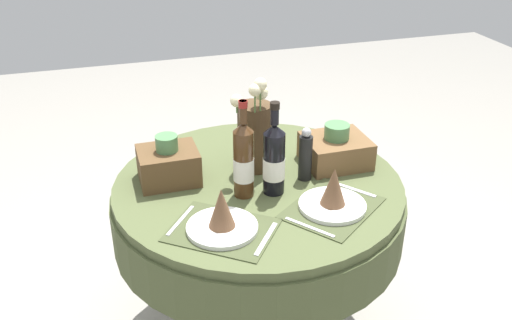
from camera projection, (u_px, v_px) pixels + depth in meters
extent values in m
cylinder|color=#4C5633|center=(258.00, 186.00, 2.20)|extent=(1.11, 1.11, 0.04)
cylinder|color=#464F2E|center=(258.00, 212.00, 2.26)|extent=(1.13, 1.13, 0.20)
cylinder|color=black|center=(258.00, 262.00, 2.37)|extent=(0.12, 0.12, 0.70)
cube|color=#41492B|center=(222.00, 230.00, 1.90)|extent=(0.43, 0.41, 0.00)
cylinder|color=white|center=(222.00, 228.00, 1.90)|extent=(0.24, 0.24, 0.02)
cone|color=brown|center=(222.00, 208.00, 1.86)|extent=(0.09, 0.09, 0.14)
cube|color=silver|center=(181.00, 220.00, 1.95)|extent=(0.12, 0.16, 0.00)
cube|color=silver|center=(266.00, 239.00, 1.85)|extent=(0.13, 0.16, 0.00)
cube|color=#41492B|center=(332.00, 208.00, 2.02)|extent=(0.43, 0.41, 0.00)
cylinder|color=white|center=(332.00, 205.00, 2.02)|extent=(0.24, 0.24, 0.02)
cone|color=brown|center=(334.00, 186.00, 1.98)|extent=(0.09, 0.09, 0.14)
cube|color=silver|center=(310.00, 227.00, 1.91)|extent=(0.12, 0.16, 0.00)
cube|color=silver|center=(352.00, 189.00, 2.13)|extent=(0.13, 0.16, 0.00)
cylinder|color=#47331E|center=(255.00, 137.00, 2.23)|extent=(0.13, 0.13, 0.27)
sphere|color=beige|center=(237.00, 101.00, 2.08)|extent=(0.05, 0.05, 0.05)
cylinder|color=#4C7038|center=(237.00, 109.00, 2.09)|extent=(0.01, 0.01, 0.03)
sphere|color=beige|center=(260.00, 84.00, 2.07)|extent=(0.05, 0.05, 0.05)
cylinder|color=#4C7038|center=(260.00, 100.00, 2.09)|extent=(0.01, 0.01, 0.09)
sphere|color=beige|center=(260.00, 92.00, 2.12)|extent=(0.06, 0.06, 0.06)
cylinder|color=#4C7038|center=(260.00, 102.00, 2.14)|extent=(0.01, 0.01, 0.04)
sphere|color=beige|center=(255.00, 90.00, 2.06)|extent=(0.05, 0.05, 0.05)
cylinder|color=#4C7038|center=(255.00, 103.00, 2.08)|extent=(0.01, 0.01, 0.07)
cylinder|color=black|center=(274.00, 163.00, 2.07)|extent=(0.08, 0.08, 0.24)
cylinder|color=silver|center=(274.00, 168.00, 2.08)|extent=(0.08, 0.08, 0.08)
cone|color=black|center=(274.00, 129.00, 2.01)|extent=(0.08, 0.08, 0.04)
cylinder|color=black|center=(275.00, 113.00, 1.98)|extent=(0.03, 0.03, 0.08)
cylinder|color=black|center=(275.00, 106.00, 1.97)|extent=(0.03, 0.03, 0.02)
cylinder|color=#422814|center=(244.00, 164.00, 2.05)|extent=(0.07, 0.07, 0.26)
cylinder|color=silver|center=(244.00, 169.00, 2.06)|extent=(0.08, 0.08, 0.09)
cone|color=#422814|center=(243.00, 127.00, 1.98)|extent=(0.07, 0.07, 0.03)
cylinder|color=#422814|center=(243.00, 112.00, 1.95)|extent=(0.03, 0.03, 0.08)
cylinder|color=maroon|center=(243.00, 104.00, 1.94)|extent=(0.03, 0.03, 0.02)
cylinder|color=black|center=(305.00, 158.00, 2.17)|extent=(0.05, 0.05, 0.18)
sphere|color=#B7B7BC|center=(306.00, 132.00, 2.12)|extent=(0.04, 0.04, 0.04)
cube|color=brown|center=(168.00, 166.00, 2.17)|extent=(0.22, 0.19, 0.13)
cylinder|color=#4C7F4C|center=(167.00, 143.00, 2.13)|extent=(0.08, 0.08, 0.06)
cube|color=brown|center=(335.00, 151.00, 2.30)|extent=(0.25, 0.22, 0.11)
cylinder|color=#4C7F4C|center=(337.00, 132.00, 2.26)|extent=(0.10, 0.10, 0.06)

